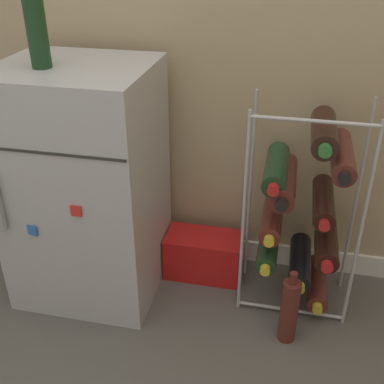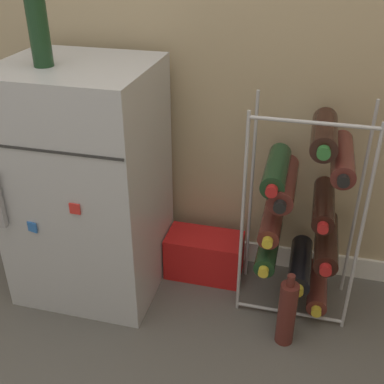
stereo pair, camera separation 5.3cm
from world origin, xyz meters
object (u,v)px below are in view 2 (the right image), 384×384
Objects in this scene: mini_fridge at (88,184)px; soda_box at (204,255)px; loose_bottle_floor at (287,313)px; fridge_top_bottle at (39,31)px; wine_rack at (303,211)px.

mini_fridge is 0.54m from soda_box.
mini_fridge is 0.82m from loose_bottle_floor.
fridge_top_bottle reaches higher than loose_bottle_floor.
wine_rack is at bearing 4.98° from mini_fridge.
soda_box is at bearing 140.70° from loose_bottle_floor.
fridge_top_bottle reaches higher than soda_box.
loose_bottle_floor is (0.82, -0.10, -0.84)m from fridge_top_bottle.
soda_box is at bearing 169.20° from wine_rack.
wine_rack reaches higher than soda_box.
fridge_top_bottle is at bearing -172.09° from wine_rack.
fridge_top_bottle reaches higher than mini_fridge.
soda_box is 1.22× the size of fridge_top_bottle.
mini_fridge reaches higher than soda_box.
mini_fridge is at bearing 168.79° from loose_bottle_floor.
fridge_top_bottle is at bearing -145.82° from mini_fridge.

